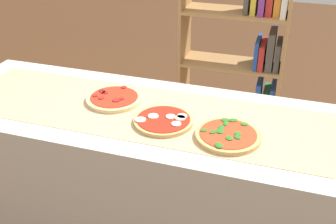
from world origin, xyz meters
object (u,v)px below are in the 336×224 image
pizza_pepperoni_0 (114,98)px  bookshelf (246,66)px  pizza_spinach_2 (228,135)px  pizza_mozzarella_1 (164,121)px

pizza_pepperoni_0 → bookshelf: (0.49, 1.07, -0.20)m
pizza_pepperoni_0 → bookshelf: 1.20m
pizza_spinach_2 → bookshelf: size_ratio=0.19×
pizza_mozzarella_1 → bookshelf: 1.23m
pizza_spinach_2 → bookshelf: bearing=94.2°
pizza_spinach_2 → pizza_mozzarella_1: bearing=173.4°
pizza_mozzarella_1 → pizza_spinach_2: bearing=-6.6°
pizza_pepperoni_0 → pizza_mozzarella_1: size_ratio=1.03×
bookshelf → pizza_mozzarella_1: bearing=-99.5°
pizza_spinach_2 → pizza_pepperoni_0: bearing=164.8°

